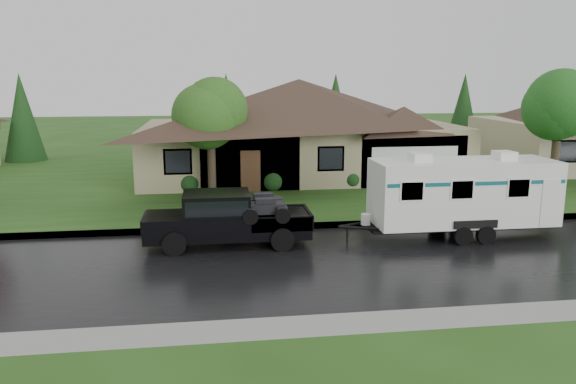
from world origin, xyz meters
name	(u,v)px	position (x,y,z in m)	size (l,w,h in m)	color
ground	(304,245)	(0.00, 0.00, 0.00)	(140.00, 140.00, 0.00)	#284C17
road	(314,262)	(0.00, -2.00, 0.01)	(140.00, 8.00, 0.01)	black
curb	(294,226)	(0.00, 2.25, 0.07)	(140.00, 0.50, 0.15)	gray
lawn	(264,173)	(0.00, 15.00, 0.07)	(140.00, 26.00, 0.15)	#284C17
house_main	(304,116)	(2.29, 13.84, 3.59)	(19.44, 10.80, 6.90)	tan
tree_left_green	(210,117)	(-3.18, 8.06, 4.01)	(3.36, 3.36, 5.57)	#382B1E
tree_right_green	(559,110)	(14.05, 7.06, 4.24)	(3.56, 3.56, 5.89)	#382B1E
shrub_row	(312,179)	(2.00, 9.30, 0.65)	(13.60, 1.00, 1.00)	#143814
pickup_truck	(225,217)	(-2.77, 0.33, 1.03)	(5.75, 2.18, 1.92)	black
travel_trailer	(463,192)	(6.03, 0.33, 1.69)	(7.09, 2.49, 3.18)	white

